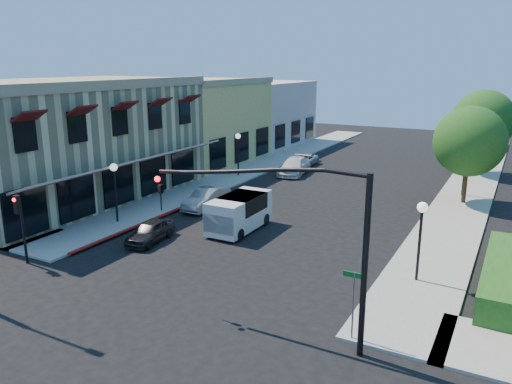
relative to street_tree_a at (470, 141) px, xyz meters
The scene contains 22 objects.
ground 24.06m from the street_tree_a, 111.80° to the right, with size 120.00×120.00×0.00m, color black.
sidewalk_left 18.71m from the street_tree_a, 164.10° to the left, with size 3.50×50.00×0.12m, color gray.
sidewalk_right 6.49m from the street_tree_a, 90.57° to the left, with size 3.50×50.00×0.12m, color gray.
curb_red_strip 21.45m from the street_tree_a, 138.28° to the right, with size 0.25×10.00×0.06m, color maroon.
corner_brick_building 26.63m from the street_tree_a, 155.60° to the right, with size 11.77×18.20×8.10m.
yellow_stucco_building 24.63m from the street_tree_a, behind, with size 10.00×12.00×7.60m, color tan.
pink_stucco_building 29.10m from the street_tree_a, 146.64° to the left, with size 10.00×12.00×7.00m, color #D4AAA0.
hedge 13.96m from the street_tree_a, 77.42° to the right, with size 1.40×8.00×1.10m, color #1B5117.
street_tree_a is the anchor object (origin of this frame).
street_tree_b 10.01m from the street_tree_a, 90.00° to the left, with size 4.94×4.94×7.02m.
signal_mast_arm 20.71m from the street_tree_a, 98.17° to the right, with size 8.01×0.39×6.00m.
secondary_signal 26.64m from the street_tree_a, 129.21° to the right, with size 0.28×0.42×3.32m.
street_name_sign 20.00m from the street_tree_a, 93.76° to the right, with size 0.80×0.06×2.50m.
lamppost_left_near 22.30m from the street_tree_a, 141.02° to the right, with size 0.44×0.44×3.57m.
lamppost_left_far 17.36m from the street_tree_a, behind, with size 0.44×0.44×3.57m.
lamppost_right_near 14.08m from the street_tree_a, 91.23° to the right, with size 0.44×0.44×3.57m.
lamppost_right_far 2.49m from the street_tree_a, 98.53° to the left, with size 0.44×0.44×3.57m.
white_van 15.97m from the street_tree_a, 131.73° to the right, with size 1.98×4.42×1.95m.
parked_car_a 20.91m from the street_tree_a, 131.32° to the right, with size 1.34×3.33×1.13m, color black.
parked_car_b 17.35m from the street_tree_a, 148.01° to the right, with size 1.37×3.94×1.30m, color gray.
parked_car_c 14.36m from the street_tree_a, 167.56° to the left, with size 1.92×4.73×1.37m, color silver.
parked_car_d 16.06m from the street_tree_a, 155.50° to the left, with size 1.80×3.91×1.09m, color #A7A9AC.
Camera 1 is at (11.80, -12.59, 9.14)m, focal length 35.00 mm.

